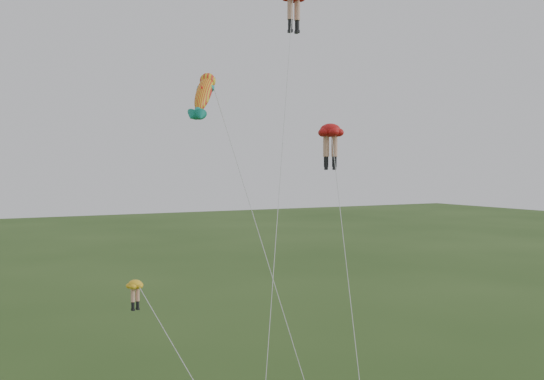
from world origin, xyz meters
name	(u,v)px	position (x,y,z in m)	size (l,w,h in m)	color
legs_kite_red_high	(293,2)	(6.87, 11.86, 23.77)	(9.28, 12.42, 24.69)	#B31312
legs_kite_red_mid	(331,137)	(6.40, 6.82, 14.90)	(4.64, 9.54, 15.68)	#B31312
legs_kite_yellow	(144,301)	(-5.24, 4.16, 7.23)	(3.47, 9.28, 8.12)	gold
fish_kite	(205,94)	(-0.89, 7.72, 17.00)	(3.84, 9.89, 18.50)	yellow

